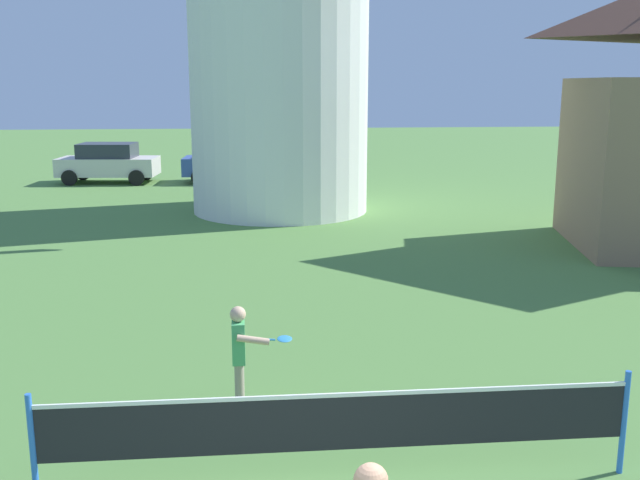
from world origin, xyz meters
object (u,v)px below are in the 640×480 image
Objects in this scene: tennis_net at (339,422)px; player_far at (241,350)px; parked_car_cream at (108,162)px; parked_car_blue at (237,162)px.

player_far reaches higher than tennis_net.
player_far is (-0.97, 1.92, 0.04)m from tennis_net.
parked_car_cream and parked_car_blue have the same top height.
parked_car_blue is at bearing 93.44° from tennis_net.
parked_car_blue is (5.08, -0.26, 0.00)m from parked_car_cream.
parked_car_cream reaches higher than player_far.
parked_car_cream is at bearing 177.10° from parked_car_blue.
parked_car_blue reaches higher than tennis_net.
parked_car_blue is at bearing -2.90° from parked_car_cream.
player_far is 21.74m from parked_car_cream.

